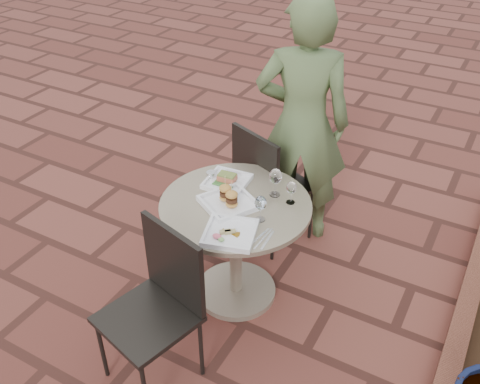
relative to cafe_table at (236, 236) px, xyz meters
The scene contains 14 objects.
ground 0.57m from the cafe_table, 140.44° to the left, with size 60.00×60.00×0.00m, color brown.
cafe_table is the anchor object (origin of this frame).
chair_far 0.58m from the cafe_table, 98.08° to the left, with size 0.57×0.57×0.93m.
chair_near 0.70m from the cafe_table, 95.21° to the right, with size 0.54×0.54×0.93m.
diner 0.92m from the cafe_table, 86.06° to the left, with size 0.65×0.43×1.78m, color #475B32.
plate_salmon 0.34m from the cafe_table, 133.56° to the left, with size 0.27×0.27×0.07m.
plate_sliders 0.28m from the cafe_table, 127.36° to the right, with size 0.39×0.39×0.18m.
plate_tuna 0.40m from the cafe_table, 66.48° to the right, with size 0.34×0.34×0.03m.
wine_glass_right 0.42m from the cafe_table, 19.50° to the right, with size 0.07×0.07×0.16m.
wine_glass_mid 0.45m from the cafe_table, 49.29° to the left, with size 0.08×0.08×0.18m.
wine_glass_far 0.48m from the cafe_table, 30.42° to the left, with size 0.06×0.06×0.14m.
steel_ramekin 0.41m from the cafe_table, 148.71° to the left, with size 0.06×0.06×0.04m, color silver.
cutlery_set 0.44m from the cafe_table, 36.39° to the right, with size 0.09×0.20×0.00m, color silver, non-canonical shape.
planter_curb 1.51m from the cafe_table, 20.08° to the left, with size 0.12×3.00×0.15m, color brown.
Camera 1 is at (1.49, -2.41, 2.57)m, focal length 40.00 mm.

